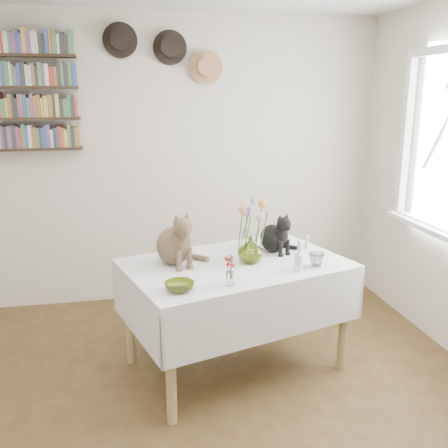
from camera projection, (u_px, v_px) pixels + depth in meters
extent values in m
cube|color=beige|center=(155.00, 162.00, 4.37)|extent=(4.04, 0.04, 2.54)
cube|color=white|center=(408.00, 137.00, 3.98)|extent=(0.06, 0.06, 1.20)
cube|color=white|center=(236.00, 267.00, 3.29)|extent=(1.61, 1.28, 0.06)
cylinder|color=tan|center=(171.00, 368.00, 2.79)|extent=(0.06, 0.06, 0.70)
cylinder|color=tan|center=(344.00, 322.00, 3.36)|extent=(0.06, 0.06, 0.70)
cylinder|color=tan|center=(130.00, 317.00, 3.43)|extent=(0.06, 0.06, 0.70)
cylinder|color=tan|center=(281.00, 285.00, 3.99)|extent=(0.06, 0.06, 0.70)
imported|color=#99B037|center=(250.00, 250.00, 3.27)|extent=(0.19, 0.19, 0.18)
imported|color=#99B037|center=(179.00, 286.00, 2.81)|extent=(0.22, 0.22, 0.05)
imported|color=white|center=(316.00, 260.00, 3.20)|extent=(0.14, 0.14, 0.09)
cylinder|color=white|center=(298.00, 262.00, 3.12)|extent=(0.06, 0.06, 0.11)
cylinder|color=white|center=(299.00, 247.00, 3.09)|extent=(0.02, 0.02, 0.09)
cylinder|color=white|center=(230.00, 279.00, 2.89)|extent=(0.05, 0.05, 0.08)
cone|color=white|center=(307.00, 243.00, 3.58)|extent=(0.05, 0.05, 0.07)
sphere|color=beige|center=(307.00, 237.00, 3.57)|extent=(0.03, 0.03, 0.03)
cylinder|color=#4C7233|center=(246.00, 233.00, 3.24)|extent=(0.01, 0.01, 0.30)
sphere|color=#E396C0|center=(246.00, 211.00, 3.20)|extent=(0.07, 0.07, 0.07)
cylinder|color=#4C7233|center=(257.00, 237.00, 3.23)|extent=(0.01, 0.01, 0.26)
sphere|color=#E396C0|center=(258.00, 217.00, 3.20)|extent=(0.06, 0.06, 0.06)
cylinder|color=#4C7233|center=(258.00, 229.00, 3.27)|extent=(0.01, 0.01, 0.34)
sphere|color=orange|center=(259.00, 203.00, 3.23)|extent=(0.06, 0.06, 0.06)
cylinder|color=#4C7233|center=(240.00, 231.00, 3.26)|extent=(0.01, 0.01, 0.31)
sphere|color=orange|center=(240.00, 208.00, 3.22)|extent=(0.05, 0.05, 0.05)
cylinder|color=#4C7233|center=(249.00, 226.00, 3.28)|extent=(0.01, 0.01, 0.37)
sphere|color=#999E93|center=(249.00, 199.00, 3.23)|extent=(0.04, 0.04, 0.04)
cylinder|color=#4C7233|center=(244.00, 233.00, 3.20)|extent=(0.01, 0.01, 0.33)
sphere|color=#999E93|center=(245.00, 208.00, 3.15)|extent=(0.04, 0.04, 0.04)
cylinder|color=#4C7233|center=(263.00, 235.00, 3.21)|extent=(0.01, 0.01, 0.29)
sphere|color=#999E93|center=(263.00, 213.00, 3.18)|extent=(0.04, 0.04, 0.04)
cube|color=#2F2115|center=(18.00, 149.00, 4.02)|extent=(1.00, 0.16, 0.02)
cube|color=#2F2115|center=(15.00, 119.00, 3.96)|extent=(1.00, 0.16, 0.02)
cube|color=#2F2115|center=(12.00, 87.00, 3.90)|extent=(1.00, 0.16, 0.02)
cube|color=#2F2115|center=(9.00, 55.00, 3.84)|extent=(1.00, 0.16, 0.02)
cylinder|color=black|center=(120.00, 40.00, 4.01)|extent=(0.28, 0.02, 0.28)
cylinder|color=black|center=(120.00, 40.00, 3.98)|extent=(0.16, 0.08, 0.16)
cylinder|color=black|center=(170.00, 48.00, 4.10)|extent=(0.28, 0.02, 0.28)
cylinder|color=black|center=(170.00, 47.00, 4.07)|extent=(0.16, 0.08, 0.16)
cylinder|color=tan|center=(206.00, 67.00, 4.20)|extent=(0.28, 0.02, 0.28)
cylinder|color=tan|center=(207.00, 67.00, 4.16)|extent=(0.16, 0.08, 0.16)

